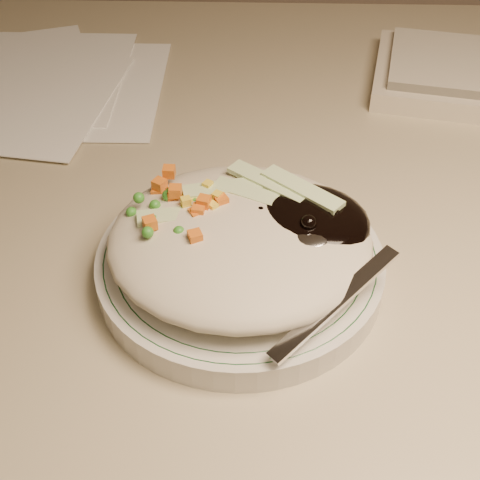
{
  "coord_description": "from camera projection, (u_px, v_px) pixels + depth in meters",
  "views": [
    {
      "loc": [
        -0.09,
        0.85,
        1.1
      ],
      "look_at": [
        -0.1,
        1.21,
        0.78
      ],
      "focal_mm": 50.0,
      "sensor_mm": 36.0,
      "label": 1
    }
  ],
  "objects": [
    {
      "name": "desk",
      "position": [
        335.0,
        297.0,
        0.77
      ],
      "size": [
        1.4,
        0.7,
        0.74
      ],
      "color": "tan",
      "rests_on": "ground"
    },
    {
      "name": "plate",
      "position": [
        240.0,
        265.0,
        0.5
      ],
      "size": [
        0.22,
        0.22,
        0.02
      ],
      "primitive_type": "cylinder",
      "color": "silver",
      "rests_on": "desk"
    },
    {
      "name": "plate_rim",
      "position": [
        240.0,
        256.0,
        0.5
      ],
      "size": [
        0.2,
        0.2,
        0.0
      ],
      "color": "#144723",
      "rests_on": "plate"
    },
    {
      "name": "meal",
      "position": [
        246.0,
        235.0,
        0.48
      ],
      "size": [
        0.21,
        0.19,
        0.05
      ],
      "color": "#BBB197",
      "rests_on": "plate"
    }
  ]
}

